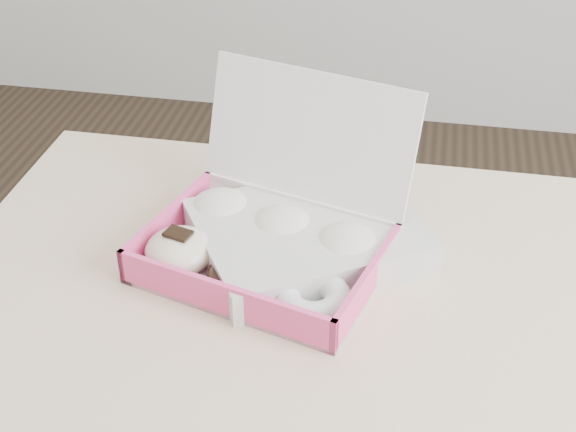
# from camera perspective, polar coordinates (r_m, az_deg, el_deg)

# --- Properties ---
(table) EXTENTS (1.20, 0.80, 0.75)m
(table) POSITION_cam_1_polar(r_m,az_deg,el_deg) (0.93, 10.49, -13.38)
(table) COLOR tan
(table) RESTS_ON ground
(donut_box) EXTENTS (0.33, 0.32, 0.20)m
(donut_box) POSITION_cam_1_polar(r_m,az_deg,el_deg) (0.97, -1.45, -1.60)
(donut_box) COLOR white
(donut_box) RESTS_ON table
(newspapers) EXTENTS (0.33, 0.32, 0.04)m
(newspapers) POSITION_cam_1_polar(r_m,az_deg,el_deg) (0.99, 1.40, -1.41)
(newspapers) COLOR silver
(newspapers) RESTS_ON table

